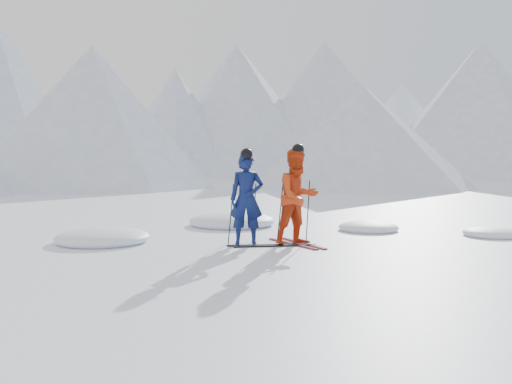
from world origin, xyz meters
name	(u,v)px	position (x,y,z in m)	size (l,w,h in m)	color
ground	(336,243)	(0.00, 0.00, 0.00)	(160.00, 160.00, 0.00)	white
mountain_range	(207,102)	(5.71, 35.31, 6.72)	(106.15, 62.94, 15.53)	#B2BCD1
skier_blue	(247,199)	(-1.87, 0.45, 0.96)	(0.70, 0.46, 1.92)	#0C1749
skier_red	(298,197)	(-0.85, 0.12, 1.00)	(0.98, 0.76, 2.01)	red
pole_blue_left	(231,214)	(-2.17, 0.60, 0.64)	(0.02, 0.02, 1.28)	black
pole_blue_right	(254,213)	(-1.62, 0.70, 0.64)	(0.02, 0.02, 1.28)	black
pole_red_left	(280,212)	(-1.15, 0.37, 0.67)	(0.02, 0.02, 1.34)	black
pole_red_right	(308,212)	(-0.55, 0.27, 0.67)	(0.02, 0.02, 1.34)	black
ski_worn_left	(292,244)	(-0.97, 0.12, 0.01)	(0.09, 1.70, 0.03)	black
ski_worn_right	(303,243)	(-0.73, 0.12, 0.01)	(0.09, 1.70, 0.03)	black
ski_loose_a	(268,245)	(-1.51, 0.13, 0.01)	(0.09, 1.70, 0.03)	black
ski_loose_b	(275,246)	(-1.41, -0.02, 0.01)	(0.09, 1.70, 0.03)	black
snow_lumps	(235,231)	(-1.52, 2.49, 0.00)	(10.30, 5.71, 0.51)	white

